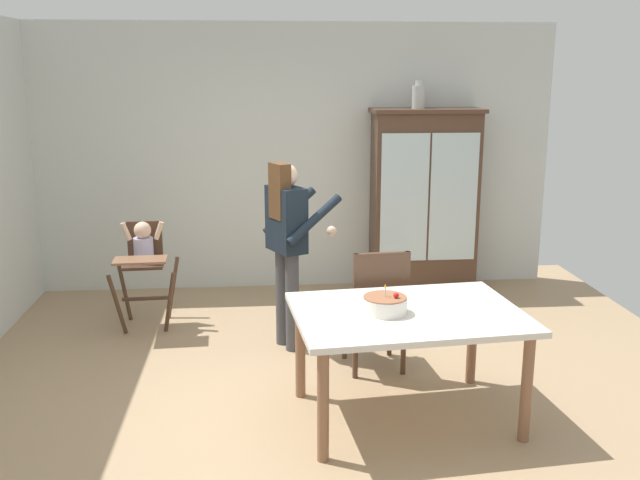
% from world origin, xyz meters
% --- Properties ---
extents(ground_plane, '(6.24, 6.24, 0.00)m').
position_xyz_m(ground_plane, '(0.00, 0.00, 0.00)').
color(ground_plane, tan).
extents(wall_back, '(5.32, 0.06, 2.70)m').
position_xyz_m(wall_back, '(0.00, 2.63, 1.35)').
color(wall_back, silver).
rests_on(wall_back, ground_plane).
extents(china_cabinet, '(1.11, 0.48, 1.86)m').
position_xyz_m(china_cabinet, '(1.31, 2.37, 0.94)').
color(china_cabinet, '#4C3323').
rests_on(china_cabinet, ground_plane).
extents(ceramic_vase, '(0.13, 0.13, 0.27)m').
position_xyz_m(ceramic_vase, '(1.22, 2.37, 1.98)').
color(ceramic_vase, '#B2B7B2').
rests_on(ceramic_vase, china_cabinet).
extents(high_chair_with_toddler, '(0.60, 0.70, 0.95)m').
position_xyz_m(high_chair_with_toddler, '(-1.39, 1.50, 0.65)').
color(high_chair_with_toddler, '#4C3323').
rests_on(high_chair_with_toddler, ground_plane).
extents(adult_person, '(0.65, 0.64, 1.53)m').
position_xyz_m(adult_person, '(-0.15, 0.89, 0.97)').
color(adult_person, '#47474C').
rests_on(adult_person, ground_plane).
extents(dining_table, '(1.53, 1.17, 0.74)m').
position_xyz_m(dining_table, '(0.56, -0.40, 0.65)').
color(dining_table, silver).
rests_on(dining_table, ground_plane).
extents(birthday_cake, '(0.28, 0.28, 0.19)m').
position_xyz_m(birthday_cake, '(0.41, -0.42, 0.79)').
color(birthday_cake, white).
rests_on(birthday_cake, dining_table).
extents(dining_chair_far_side, '(0.48, 0.48, 0.96)m').
position_xyz_m(dining_chair_far_side, '(0.49, 0.33, 0.56)').
color(dining_chair_far_side, '#4C3323').
rests_on(dining_chair_far_side, ground_plane).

